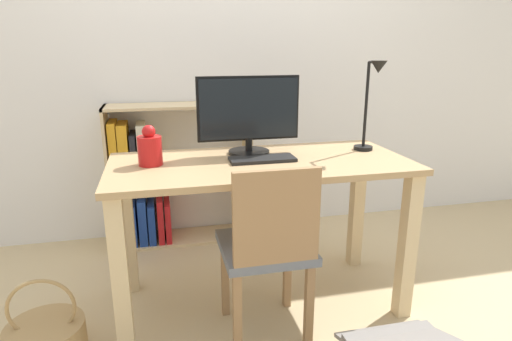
{
  "coord_description": "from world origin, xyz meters",
  "views": [
    {
      "loc": [
        -0.48,
        -1.95,
        1.31
      ],
      "look_at": [
        0.0,
        0.1,
        0.7
      ],
      "focal_mm": 30.0,
      "sensor_mm": 36.0,
      "label": 1
    }
  ],
  "objects_px": {
    "monitor": "(249,113)",
    "bookshelf": "(154,183)",
    "chair": "(268,246)",
    "keyboard": "(262,159)",
    "vase": "(150,148)",
    "desk_lamp": "(372,97)",
    "basket": "(46,340)"
  },
  "relations": [
    {
      "from": "monitor",
      "to": "bookshelf",
      "type": "distance_m",
      "value": 1.04
    },
    {
      "from": "chair",
      "to": "bookshelf",
      "type": "bearing_deg",
      "value": 107.05
    },
    {
      "from": "bookshelf",
      "to": "keyboard",
      "type": "bearing_deg",
      "value": -58.79
    },
    {
      "from": "vase",
      "to": "monitor",
      "type": "bearing_deg",
      "value": 13.02
    },
    {
      "from": "vase",
      "to": "desk_lamp",
      "type": "bearing_deg",
      "value": 0.02
    },
    {
      "from": "keyboard",
      "to": "bookshelf",
      "type": "distance_m",
      "value": 1.09
    },
    {
      "from": "vase",
      "to": "chair",
      "type": "height_order",
      "value": "vase"
    },
    {
      "from": "vase",
      "to": "basket",
      "type": "relative_size",
      "value": 0.49
    },
    {
      "from": "keyboard",
      "to": "desk_lamp",
      "type": "bearing_deg",
      "value": 4.48
    },
    {
      "from": "monitor",
      "to": "keyboard",
      "type": "xyz_separation_m",
      "value": [
        0.03,
        -0.16,
        -0.2
      ]
    },
    {
      "from": "basket",
      "to": "bookshelf",
      "type": "bearing_deg",
      "value": 66.27
    },
    {
      "from": "vase",
      "to": "desk_lamp",
      "type": "relative_size",
      "value": 0.4
    },
    {
      "from": "bookshelf",
      "to": "vase",
      "type": "bearing_deg",
      "value": -89.61
    },
    {
      "from": "monitor",
      "to": "basket",
      "type": "relative_size",
      "value": 1.35
    },
    {
      "from": "keyboard",
      "to": "chair",
      "type": "height_order",
      "value": "chair"
    },
    {
      "from": "vase",
      "to": "bookshelf",
      "type": "relative_size",
      "value": 0.2
    },
    {
      "from": "monitor",
      "to": "chair",
      "type": "bearing_deg",
      "value": -91.47
    },
    {
      "from": "chair",
      "to": "vase",
      "type": "bearing_deg",
      "value": 139.48
    },
    {
      "from": "desk_lamp",
      "to": "keyboard",
      "type": "bearing_deg",
      "value": -175.52
    },
    {
      "from": "chair",
      "to": "basket",
      "type": "xyz_separation_m",
      "value": [
        -0.97,
        0.08,
        -0.38
      ]
    },
    {
      "from": "chair",
      "to": "basket",
      "type": "distance_m",
      "value": 1.04
    },
    {
      "from": "chair",
      "to": "bookshelf",
      "type": "distance_m",
      "value": 1.27
    },
    {
      "from": "desk_lamp",
      "to": "bookshelf",
      "type": "height_order",
      "value": "desk_lamp"
    },
    {
      "from": "monitor",
      "to": "vase",
      "type": "distance_m",
      "value": 0.53
    },
    {
      "from": "bookshelf",
      "to": "monitor",
      "type": "bearing_deg",
      "value": -55.2
    },
    {
      "from": "keyboard",
      "to": "desk_lamp",
      "type": "relative_size",
      "value": 0.68
    },
    {
      "from": "vase",
      "to": "bookshelf",
      "type": "xyz_separation_m",
      "value": [
        -0.01,
        0.84,
        -0.43
      ]
    },
    {
      "from": "keyboard",
      "to": "vase",
      "type": "relative_size",
      "value": 1.68
    },
    {
      "from": "keyboard",
      "to": "basket",
      "type": "bearing_deg",
      "value": -168.12
    },
    {
      "from": "chair",
      "to": "basket",
      "type": "height_order",
      "value": "chair"
    },
    {
      "from": "desk_lamp",
      "to": "chair",
      "type": "bearing_deg",
      "value": -151.68
    },
    {
      "from": "keyboard",
      "to": "vase",
      "type": "bearing_deg",
      "value": 175.1
    }
  ]
}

